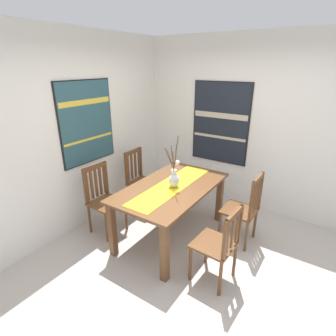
{
  "coord_description": "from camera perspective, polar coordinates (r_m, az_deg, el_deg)",
  "views": [
    {
      "loc": [
        -2.27,
        -1.17,
        2.26
      ],
      "look_at": [
        0.45,
        0.63,
        0.97
      ],
      "focal_mm": 28.4,
      "sensor_mm": 36.0,
      "label": 1
    }
  ],
  "objects": [
    {
      "name": "chair_3",
      "position": [
        2.97,
        10.86,
        -15.74
      ],
      "size": [
        0.44,
        0.44,
        0.91
      ],
      "color": "brown",
      "rests_on": "ground_plane"
    },
    {
      "name": "chair_1",
      "position": [
        4.36,
        -5.98,
        -2.37
      ],
      "size": [
        0.42,
        0.42,
        0.98
      ],
      "color": "brown",
      "rests_on": "ground_plane"
    },
    {
      "name": "chair_0",
      "position": [
        3.84,
        -13.73,
        -6.31
      ],
      "size": [
        0.45,
        0.45,
        0.97
      ],
      "color": "brown",
      "rests_on": "ground_plane"
    },
    {
      "name": "dining_table",
      "position": [
        3.54,
        0.75,
        -5.58
      ],
      "size": [
        1.63,
        0.94,
        0.77
      ],
      "color": "brown",
      "rests_on": "ground_plane"
    },
    {
      "name": "table_runner",
      "position": [
        3.48,
        0.76,
        -3.83
      ],
      "size": [
        1.5,
        0.36,
        0.01
      ],
      "primitive_type": "cube",
      "color": "gold",
      "rests_on": "dining_table"
    },
    {
      "name": "wall_back",
      "position": [
        3.89,
        -19.29,
        6.8
      ],
      "size": [
        6.4,
        0.12,
        2.7
      ],
      "primitive_type": "cube",
      "color": "silver",
      "rests_on": "ground_plane"
    },
    {
      "name": "wall_side",
      "position": [
        4.39,
        17.43,
        8.57
      ],
      "size": [
        0.12,
        6.4,
        2.7
      ],
      "primitive_type": "cube",
      "color": "silver",
      "rests_on": "ground_plane"
    },
    {
      "name": "painting_on_side_wall",
      "position": [
        4.48,
        11.15,
        9.43
      ],
      "size": [
        0.05,
        0.96,
        1.31
      ],
      "color": "black"
    },
    {
      "name": "ground_plane",
      "position": [
        3.42,
        4.91,
        -20.27
      ],
      "size": [
        6.4,
        6.4,
        0.03
      ],
      "primitive_type": "cube",
      "color": "#B2A89E"
    },
    {
      "name": "painting_on_back_wall",
      "position": [
        3.91,
        -17.04,
        9.32
      ],
      "size": [
        0.91,
        0.05,
        1.14
      ],
      "color": "black"
    },
    {
      "name": "chair_2",
      "position": [
        3.63,
        16.12,
        -8.24
      ],
      "size": [
        0.43,
        0.43,
        0.98
      ],
      "color": "brown",
      "rests_on": "ground_plane"
    },
    {
      "name": "centerpiece_vase",
      "position": [
        3.39,
        1.3,
        -2.22
      ],
      "size": [
        0.18,
        0.18,
        0.72
      ],
      "color": "silver",
      "rests_on": "dining_table"
    }
  ]
}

